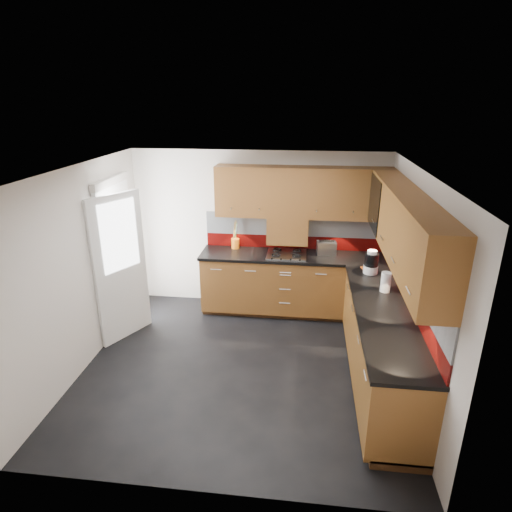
# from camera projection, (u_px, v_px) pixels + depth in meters

# --- Properties ---
(room) EXTENTS (4.00, 3.80, 2.64)m
(room) POSITION_uv_depth(u_px,v_px,m) (240.00, 252.00, 4.73)
(room) COLOR black
(base_cabinets) EXTENTS (2.70, 3.20, 0.95)m
(base_cabinets) POSITION_uv_depth(u_px,v_px,m) (329.00, 312.00, 5.65)
(base_cabinets) COLOR brown
(base_cabinets) RESTS_ON room
(countertop) EXTENTS (2.72, 3.22, 0.04)m
(countertop) POSITION_uv_depth(u_px,v_px,m) (331.00, 279.00, 5.47)
(countertop) COLOR black
(countertop) RESTS_ON base_cabinets
(backsplash) EXTENTS (2.70, 3.20, 0.54)m
(backsplash) POSITION_uv_depth(u_px,v_px,m) (348.00, 253.00, 5.55)
(backsplash) COLOR maroon
(backsplash) RESTS_ON countertop
(upper_cabinets) EXTENTS (2.50, 3.20, 0.72)m
(upper_cabinets) POSITION_uv_depth(u_px,v_px,m) (349.00, 208.00, 5.20)
(upper_cabinets) COLOR brown
(upper_cabinets) RESTS_ON room
(extractor_hood) EXTENTS (0.60, 0.33, 0.40)m
(extractor_hood) POSITION_uv_depth(u_px,v_px,m) (288.00, 230.00, 6.28)
(extractor_hood) COLOR brown
(extractor_hood) RESTS_ON room
(glass_cabinet) EXTENTS (0.32, 0.80, 0.66)m
(glass_cabinet) POSITION_uv_depth(u_px,v_px,m) (386.00, 202.00, 5.41)
(glass_cabinet) COLOR black
(glass_cabinet) RESTS_ON room
(back_door) EXTENTS (0.42, 1.19, 2.04)m
(back_door) POSITION_uv_depth(u_px,v_px,m) (119.00, 260.00, 5.79)
(back_door) COLOR white
(back_door) RESTS_ON room
(gas_hob) EXTENTS (0.57, 0.50, 0.04)m
(gas_hob) POSITION_uv_depth(u_px,v_px,m) (287.00, 254.00, 6.24)
(gas_hob) COLOR silver
(gas_hob) RESTS_ON countertop
(utensil_pot) EXTENTS (0.12, 0.12, 0.44)m
(utensil_pot) POSITION_uv_depth(u_px,v_px,m) (235.00, 242.00, 6.50)
(utensil_pot) COLOR orange
(utensil_pot) RESTS_ON countertop
(toaster) EXTENTS (0.29, 0.20, 0.20)m
(toaster) POSITION_uv_depth(u_px,v_px,m) (326.00, 248.00, 6.26)
(toaster) COLOR silver
(toaster) RESTS_ON countertop
(food_processor) EXTENTS (0.19, 0.19, 0.31)m
(food_processor) POSITION_uv_depth(u_px,v_px,m) (371.00, 263.00, 5.57)
(food_processor) COLOR white
(food_processor) RESTS_ON countertop
(paper_towel) EXTENTS (0.15, 0.15, 0.24)m
(paper_towel) POSITION_uv_depth(u_px,v_px,m) (386.00, 282.00, 5.04)
(paper_towel) COLOR white
(paper_towel) RESTS_ON countertop
(orange_cloth) EXTENTS (0.16, 0.15, 0.01)m
(orange_cloth) POSITION_uv_depth(u_px,v_px,m) (367.00, 268.00, 5.76)
(orange_cloth) COLOR orange
(orange_cloth) RESTS_ON countertop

